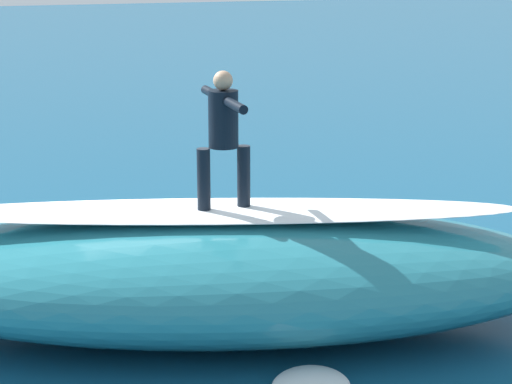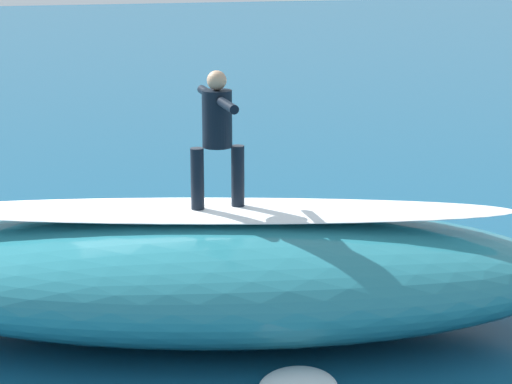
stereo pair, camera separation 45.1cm
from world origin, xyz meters
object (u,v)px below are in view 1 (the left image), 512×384
surfboard_riding (224,211)px  surfboard_paddling (279,230)px  surfer_riding (223,129)px  surfer_paddling (277,217)px

surfboard_riding → surfboard_paddling: bearing=-119.3°
surfer_riding → surfboard_paddling: size_ratio=0.70×
surfer_paddling → surfer_riding: bearing=-21.4°
surfer_riding → surfboard_paddling: (-1.92, -3.44, -2.37)m
surfboard_riding → surfer_riding: bearing=179.9°
surfboard_riding → surfer_riding: size_ratio=1.31×
surfer_riding → surfer_paddling: bearing=-118.5°
surfboard_paddling → surfboard_riding: bearing=-22.1°
surfer_riding → surfboard_paddling: 4.60m
surfboard_riding → surfer_riding: (-0.00, 0.00, 0.96)m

